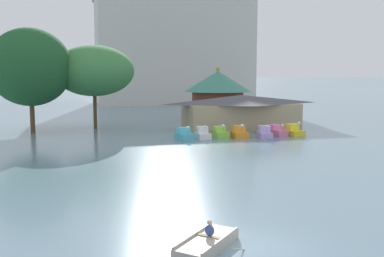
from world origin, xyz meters
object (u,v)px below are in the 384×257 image
at_px(pedal_boat_white, 203,134).
at_px(pedal_boat_orange, 239,133).
at_px(pedal_boat_lavender, 265,133).
at_px(pedal_boat_pink, 276,131).
at_px(shoreline_tree_mid, 94,71).
at_px(boathouse, 241,111).
at_px(pedal_boat_lime, 220,133).
at_px(shoreline_tree_tall_left, 30,67).
at_px(pedal_boat_yellow, 294,131).
at_px(rowboat_with_rower, 207,243).
at_px(background_building_block, 173,50).
at_px(green_roof_pavilion, 218,92).
at_px(pedal_boat_cyan, 184,135).

distance_m(pedal_boat_white, pedal_boat_orange, 4.34).
height_order(pedal_boat_lavender, pedal_boat_pink, pedal_boat_lavender).
bearing_deg(pedal_boat_white, shoreline_tree_mid, -135.97).
bearing_deg(boathouse, pedal_boat_pink, -77.85).
distance_m(pedal_boat_lime, pedal_boat_lavender, 5.16).
height_order(shoreline_tree_tall_left, shoreline_tree_mid, shoreline_tree_tall_left).
xyz_separation_m(pedal_boat_yellow, shoreline_tree_mid, (-22.94, 13.11, 7.27)).
height_order(rowboat_with_rower, background_building_block, background_building_block).
bearing_deg(boathouse, pedal_boat_yellow, -64.58).
xyz_separation_m(rowboat_with_rower, green_roof_pavilion, (17.09, 51.08, 4.23)).
bearing_deg(boathouse, pedal_boat_lavender, -92.88).
distance_m(shoreline_tree_tall_left, shoreline_tree_mid, 8.18).
height_order(pedal_boat_orange, pedal_boat_yellow, pedal_boat_yellow).
bearing_deg(shoreline_tree_mid, pedal_boat_yellow, -29.74).
height_order(pedal_boat_cyan, pedal_boat_pink, pedal_boat_cyan).
relative_size(pedal_boat_lavender, boathouse, 0.19).
xyz_separation_m(pedal_boat_lime, green_roof_pavilion, (6.03, 19.61, 3.94)).
xyz_separation_m(boathouse, background_building_block, (2.52, 55.15, 11.12)).
bearing_deg(shoreline_tree_tall_left, background_building_block, 60.42).
bearing_deg(pedal_boat_lime, pedal_boat_yellow, 84.76).
distance_m(pedal_boat_yellow, shoreline_tree_tall_left, 33.65).
bearing_deg(pedal_boat_pink, boathouse, 175.51).
bearing_deg(pedal_boat_orange, boathouse, 159.02).
relative_size(pedal_boat_orange, pedal_boat_lavender, 0.71).
bearing_deg(pedal_boat_yellow, pedal_boat_cyan, -101.34).
height_order(rowboat_with_rower, shoreline_tree_mid, shoreline_tree_mid).
relative_size(boathouse, shoreline_tree_mid, 1.44).
height_order(rowboat_with_rower, boathouse, boathouse).
bearing_deg(pedal_boat_pink, shoreline_tree_tall_left, -126.99).
relative_size(pedal_boat_white, shoreline_tree_tall_left, 0.20).
relative_size(shoreline_tree_tall_left, background_building_block, 0.34).
bearing_deg(pedal_boat_lime, rowboat_with_rower, -19.69).
bearing_deg(pedal_boat_yellow, boathouse, -164.83).
bearing_deg(background_building_block, pedal_boat_lavender, -92.65).
distance_m(pedal_boat_orange, pedal_boat_pink, 4.84).
distance_m(rowboat_with_rower, pedal_boat_cyan, 31.64).
distance_m(pedal_boat_lavender, shoreline_tree_tall_left, 30.19).
xyz_separation_m(pedal_boat_yellow, green_roof_pavilion, (-3.05, 20.39, 3.91)).
xyz_separation_m(green_roof_pavilion, shoreline_tree_mid, (-19.89, -7.28, 3.36)).
bearing_deg(pedal_boat_yellow, green_roof_pavilion, 178.26).
bearing_deg(shoreline_tree_mid, pedal_boat_lavender, -37.01).
relative_size(pedal_boat_pink, shoreline_tree_tall_left, 0.23).
bearing_deg(pedal_boat_lavender, shoreline_tree_tall_left, -102.61).
height_order(pedal_boat_pink, green_roof_pavilion, green_roof_pavilion).
distance_m(rowboat_with_rower, pedal_boat_orange, 33.45).
bearing_deg(pedal_boat_white, rowboat_with_rower, -14.76).
relative_size(pedal_boat_lime, pedal_boat_pink, 0.84).
bearing_deg(pedal_boat_orange, pedal_boat_cyan, -90.66).
relative_size(pedal_boat_white, pedal_boat_pink, 0.85).
height_order(pedal_boat_lime, pedal_boat_yellow, pedal_boat_yellow).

